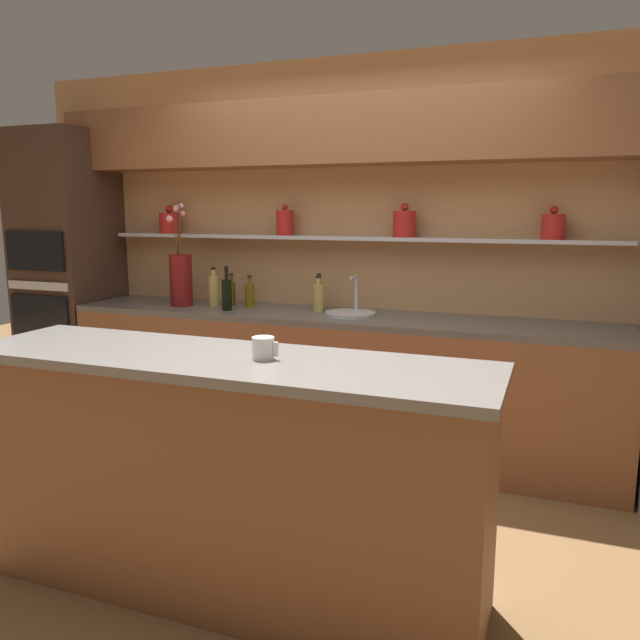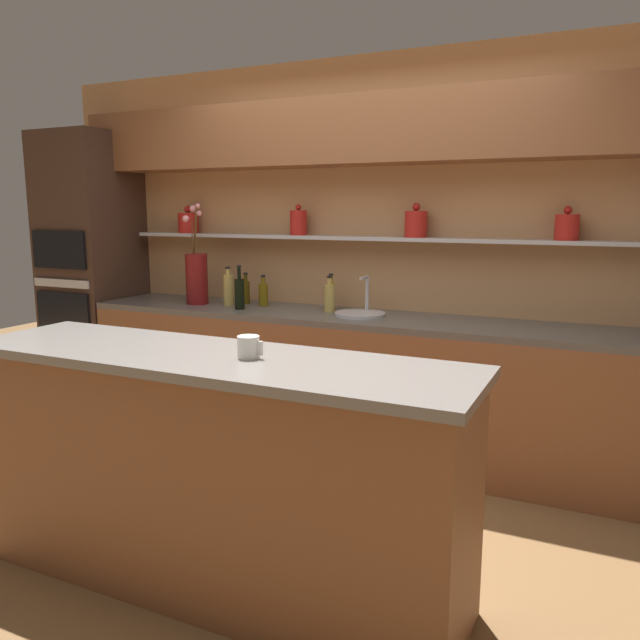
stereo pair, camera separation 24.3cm
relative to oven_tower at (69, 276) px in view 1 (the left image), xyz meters
The scene contains 14 objects.
ground_plane 2.82m from the oven_tower, 28.36° to the right, with size 12.00×12.00×0.00m, color brown.
back_wall_unit 2.35m from the oven_tower, ahead, with size 5.20×0.44×2.60m.
back_counter_unit 2.25m from the oven_tower, ahead, with size 3.66×0.62×0.92m.
island_counter 2.89m from the oven_tower, 36.05° to the right, with size 2.22×0.61×1.02m.
oven_tower is the anchor object (origin of this frame).
flower_vase 1.03m from the oven_tower, ahead, with size 0.16×0.16×0.72m.
sink_fixture 2.29m from the oven_tower, ahead, with size 0.33×0.33×0.25m.
bottle_spirit_0 1.27m from the oven_tower, ahead, with size 0.07×0.07×0.28m.
bottle_oil_1 1.52m from the oven_tower, ahead, with size 0.07×0.07×0.22m.
bottle_wine_2 1.45m from the oven_tower, ahead, with size 0.07×0.07×0.30m.
bottle_oil_3 1.36m from the oven_tower, ahead, with size 0.06×0.06×0.23m.
bottle_spirit_4 2.05m from the oven_tower, ahead, with size 0.07×0.07×0.24m.
bottle_oil_5 2.02m from the oven_tower, ahead, with size 0.05×0.05×0.25m.
coffee_mug 2.98m from the oven_tower, 33.72° to the right, with size 0.11×0.09×0.09m.
Camera 1 is at (1.24, -2.56, 1.60)m, focal length 35.00 mm.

